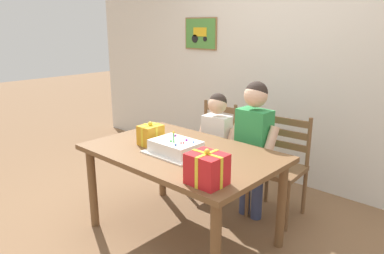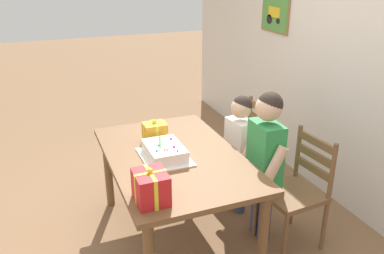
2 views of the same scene
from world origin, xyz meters
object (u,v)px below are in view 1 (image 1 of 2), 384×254
at_px(dining_table, 182,161).
at_px(child_younger, 217,138).
at_px(birthday_cake, 176,147).
at_px(gift_box_red_large, 151,135).
at_px(chair_right, 280,166).
at_px(child_older, 254,137).
at_px(chair_left, 211,147).
at_px(gift_box_beside_cake, 207,169).

xyz_separation_m(dining_table, child_younger, (-0.17, 0.66, 0.01)).
relative_size(birthday_cake, gift_box_red_large, 2.23).
height_order(chair_right, child_older, child_older).
relative_size(dining_table, child_older, 1.21).
bearing_deg(child_younger, chair_left, 138.47).
bearing_deg(child_older, gift_box_beside_cake, -72.88).
distance_m(chair_left, child_older, 0.73).
xyz_separation_m(dining_table, birthday_cake, (0.01, -0.08, 0.14)).
relative_size(gift_box_red_large, child_younger, 0.18).
height_order(dining_table, gift_box_beside_cake, gift_box_beside_cake).
bearing_deg(child_younger, chair_right, 19.58).
bearing_deg(gift_box_red_large, chair_right, 53.02).
bearing_deg(birthday_cake, child_younger, 104.22).
relative_size(gift_box_red_large, chair_left, 0.21).
bearing_deg(child_older, child_younger, 179.95).
xyz_separation_m(birthday_cake, child_older, (0.22, 0.74, -0.04)).
height_order(chair_left, child_younger, child_younger).
distance_m(gift_box_red_large, child_younger, 0.75).
distance_m(dining_table, gift_box_beside_cake, 0.67).
height_order(birthday_cake, gift_box_red_large, gift_box_red_large).
relative_size(gift_box_red_large, chair_right, 0.21).
distance_m(chair_right, child_older, 0.39).
bearing_deg(chair_left, gift_box_red_large, -83.26).
relative_size(chair_left, child_older, 0.74).
relative_size(dining_table, birthday_cake, 3.42).
xyz_separation_m(dining_table, gift_box_red_large, (-0.29, -0.06, 0.17)).
bearing_deg(child_older, chair_left, 162.30).
height_order(dining_table, child_younger, child_younger).
relative_size(child_older, child_younger, 1.14).
height_order(chair_right, child_younger, child_younger).
xyz_separation_m(gift_box_beside_cake, child_older, (-0.31, 0.99, -0.09)).
bearing_deg(dining_table, chair_left, 115.15).
relative_size(birthday_cake, gift_box_beside_cake, 1.90).
height_order(birthday_cake, child_younger, child_younger).
height_order(dining_table, birthday_cake, birthday_cake).
xyz_separation_m(gift_box_beside_cake, chair_left, (-0.95, 1.20, -0.38)).
distance_m(child_older, child_younger, 0.42).
bearing_deg(gift_box_red_large, child_older, 53.51).
bearing_deg(dining_table, chair_right, 65.13).
relative_size(dining_table, gift_box_beside_cake, 6.51).
bearing_deg(chair_left, chair_right, -0.00).
bearing_deg(gift_box_beside_cake, chair_right, 96.82).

